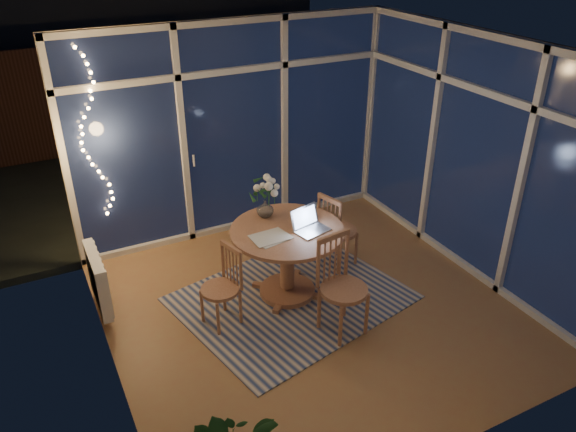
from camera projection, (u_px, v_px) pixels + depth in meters
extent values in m
plane|color=#956241|center=(312.00, 307.00, 5.81)|extent=(4.00, 4.00, 0.00)
plane|color=white|center=(319.00, 52.00, 4.58)|extent=(4.00, 4.00, 0.00)
cube|color=silver|center=(234.00, 130.00, 6.77)|extent=(4.00, 0.04, 2.60)
cube|color=silver|center=(467.00, 316.00, 3.63)|extent=(4.00, 0.04, 2.60)
cube|color=silver|center=(93.00, 246.00, 4.40)|extent=(0.04, 4.00, 2.60)
cube|color=silver|center=(478.00, 158.00, 6.00)|extent=(0.04, 4.00, 2.60)
cube|color=silver|center=(235.00, 131.00, 6.74)|extent=(4.00, 0.10, 2.60)
cube|color=silver|center=(475.00, 158.00, 5.98)|extent=(0.10, 4.00, 2.60)
cube|color=silver|center=(98.00, 280.00, 5.56)|extent=(0.10, 0.70, 0.58)
cube|color=black|center=(200.00, 147.00, 9.97)|extent=(12.00, 6.00, 0.10)
cube|color=#351C13|center=(159.00, 91.00, 9.70)|extent=(11.00, 0.08, 1.80)
sphere|color=black|center=(147.00, 166.00, 7.95)|extent=(0.90, 0.90, 0.90)
cube|color=#C2B29E|center=(291.00, 298.00, 5.95)|extent=(2.55, 2.21, 0.01)
cylinder|color=brown|center=(287.00, 262.00, 5.84)|extent=(1.39, 1.39, 0.79)
cube|color=brown|center=(220.00, 288.00, 5.40)|extent=(0.48, 0.48, 0.85)
cube|color=brown|center=(339.00, 229.00, 6.31)|extent=(0.54, 0.54, 0.94)
cube|color=brown|center=(344.00, 288.00, 5.25)|extent=(0.54, 0.54, 1.03)
imported|color=silver|center=(265.00, 208.00, 5.85)|extent=(0.24, 0.24, 0.21)
imported|color=white|center=(302.00, 214.00, 5.90)|extent=(0.18, 0.18, 0.04)
cube|color=white|center=(273.00, 237.00, 5.50)|extent=(0.41, 0.35, 0.01)
cube|color=black|center=(304.00, 233.00, 5.58)|extent=(0.12, 0.07, 0.01)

